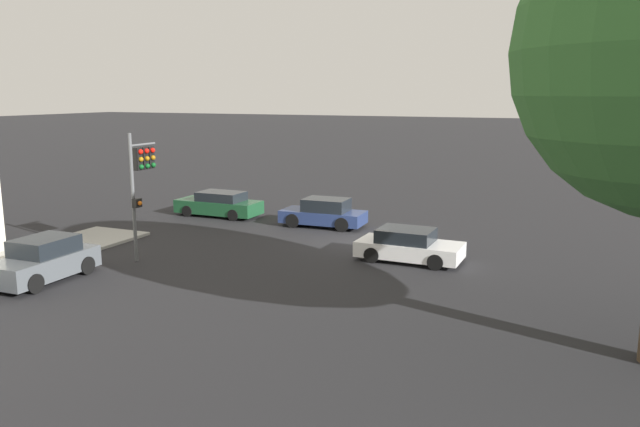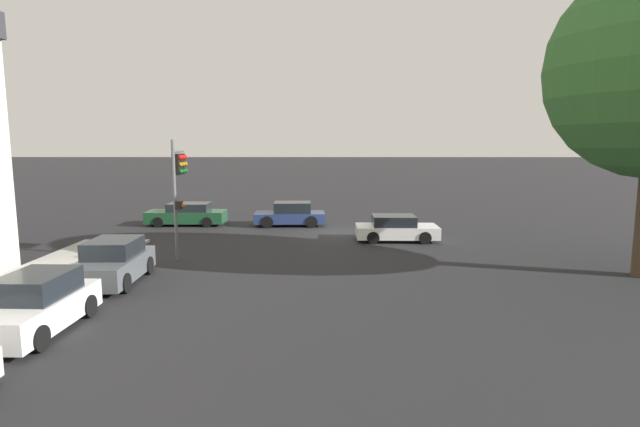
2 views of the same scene
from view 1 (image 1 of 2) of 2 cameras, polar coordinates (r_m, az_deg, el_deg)
ground_plane at (r=28.74m, az=3.30°, el=-2.49°), size 300.00×300.00×0.00m
traffic_signal at (r=26.00m, az=-16.02°, el=3.87°), size 0.56×1.64×5.14m
crossing_car_0 at (r=34.75m, az=-9.20°, el=0.83°), size 4.72×1.93×1.36m
crossing_car_1 at (r=31.58m, az=0.37°, el=0.02°), size 4.30×2.04×1.44m
crossing_car_2 at (r=25.41m, az=8.10°, el=-2.93°), size 4.20×2.07×1.31m
parked_car_0 at (r=24.63m, az=-23.97°, el=-3.96°), size 2.01×3.99×1.57m
fire_hydrant at (r=27.83m, az=-21.41°, el=-2.65°), size 0.22×0.22×0.92m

